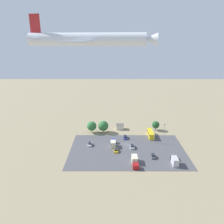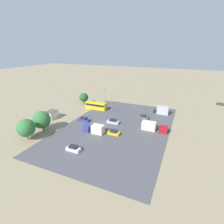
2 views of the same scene
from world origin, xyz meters
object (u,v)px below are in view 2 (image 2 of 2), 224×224
parked_truck_1 (95,129)px  parked_truck_2 (159,110)px  parked_car_4 (84,120)px  parked_car_1 (143,117)px  parked_car_3 (113,121)px  parked_truck_0 (153,127)px  parked_car_2 (73,149)px  bus (96,105)px  shed_building (52,115)px  parked_car_0 (114,133)px

parked_truck_1 → parked_truck_2: parked_truck_2 is taller
parked_car_4 → parked_truck_1: (6.83, 8.71, 0.66)m
parked_car_1 → parked_car_3: 13.10m
parked_car_4 → parked_truck_0: bearing=-83.9°
parked_car_2 → parked_truck_0: 28.21m
bus → parked_car_2: (33.54, 11.04, -1.08)m
shed_building → parked_car_4: shed_building is taller
parked_truck_0 → parked_car_1: bearing=-148.0°
parked_car_1 → parked_truck_0: 10.72m
bus → shed_building: bearing=-33.4°
parked_car_0 → parked_car_1: 18.16m
parked_car_0 → bus: bearing=41.4°
parked_car_3 → parked_truck_2: (-17.51, 14.41, 0.90)m
parked_car_1 → parked_car_4: size_ratio=0.90×
parked_car_0 → parked_truck_1: size_ratio=0.55×
bus → parked_car_3: (11.65, 13.74, -1.09)m
parked_car_4 → parked_truck_0: (-2.84, 26.44, 0.68)m
parked_car_3 → parked_truck_2: parked_truck_2 is taller
bus → parked_truck_2: 28.76m
parked_car_4 → parked_truck_1: parked_truck_1 is taller
bus → parked_car_3: bearing=49.7°
parked_truck_1 → parked_car_4: bearing=51.9°
parked_car_2 → parked_car_3: bearing=173.0°
parked_truck_0 → shed_building: bearing=-82.3°
parked_car_0 → parked_truck_0: bearing=-54.3°
parked_car_2 → parked_car_3: parked_car_2 is taller
parked_car_0 → parked_truck_2: parked_truck_2 is taller
bus → parked_car_2: 35.32m
parked_car_2 → parked_truck_1: size_ratio=0.57×
shed_building → parked_car_4: 13.99m
parked_car_0 → parked_truck_2: 27.86m
parked_car_2 → parked_truck_1: bearing=179.4°
bus → parked_truck_1: size_ratio=1.36×
parked_truck_1 → bus: bearing=27.6°
bus → parked_truck_2: (-5.86, 28.16, -0.19)m
parked_car_0 → parked_car_2: 15.12m
parked_truck_2 → parked_car_0: bearing=157.6°
parked_car_4 → parked_truck_0: 26.60m
shed_building → bus: size_ratio=0.47×
parked_car_0 → parked_truck_0: size_ratio=0.46×
parked_car_2 → parked_car_4: parked_car_4 is taller
bus → parked_car_4: bearing=9.6°
parked_car_1 → parked_car_2: (30.90, -12.21, -0.01)m
parked_car_1 → parked_truck_1: 22.30m
parked_truck_1 → parked_car_3: bearing=-14.8°
parked_car_1 → parked_truck_0: (9.08, 5.66, 0.68)m
parked_car_4 → parked_car_2: bearing=-155.7°
shed_building → parked_car_2: shed_building is taller
bus → parked_car_3: size_ratio=2.14×
parked_car_0 → parked_car_4: bearing=70.5°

